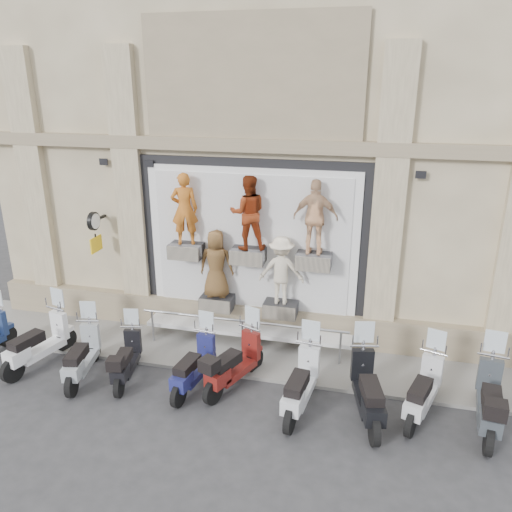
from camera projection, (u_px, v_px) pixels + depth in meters
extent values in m
plane|color=#2F2F32|center=(217.00, 404.00, 10.16)|extent=(90.00, 90.00, 0.00)
cube|color=gray|center=(244.00, 351.00, 12.07)|extent=(16.00, 2.20, 0.08)
cube|color=black|center=(252.00, 248.00, 12.07)|extent=(5.60, 0.10, 4.30)
cube|color=white|center=(251.00, 248.00, 12.01)|extent=(5.10, 0.06, 3.90)
cube|color=white|center=(251.00, 249.00, 11.98)|extent=(4.70, 0.04, 3.60)
cube|color=white|center=(248.00, 328.00, 12.36)|extent=(5.10, 0.75, 0.10)
cube|color=#28282B|center=(186.00, 251.00, 12.10)|extent=(0.80, 0.50, 0.35)
imported|color=orange|center=(184.00, 209.00, 11.75)|extent=(0.73, 0.59, 1.73)
cube|color=#28282B|center=(248.00, 256.00, 11.75)|extent=(0.80, 0.50, 0.35)
imported|color=maroon|center=(248.00, 213.00, 11.41)|extent=(1.00, 0.88, 1.73)
cube|color=#28282B|center=(314.00, 261.00, 11.41)|extent=(0.80, 0.50, 0.35)
imported|color=#E3B184|center=(316.00, 217.00, 11.07)|extent=(1.01, 0.44, 1.71)
cube|color=#28282B|center=(217.00, 302.00, 12.37)|extent=(0.80, 0.50, 0.35)
imported|color=brown|center=(216.00, 264.00, 12.03)|extent=(0.88, 0.63, 1.69)
cube|color=#28282B|center=(281.00, 309.00, 12.01)|extent=(0.80, 0.50, 0.35)
imported|color=#FDEDCD|center=(281.00, 270.00, 11.68)|extent=(1.12, 0.70, 1.65)
cube|color=black|center=(99.00, 218.00, 12.53)|extent=(0.06, 0.56, 0.06)
cylinder|color=black|center=(94.00, 221.00, 12.28)|extent=(0.10, 0.46, 0.46)
cube|color=yellow|center=(96.00, 244.00, 12.48)|extent=(0.04, 0.50, 0.38)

